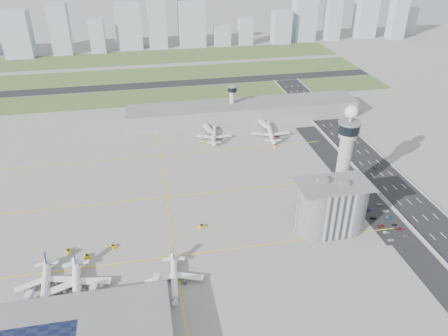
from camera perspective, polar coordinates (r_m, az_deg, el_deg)
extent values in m
plane|color=gray|center=(271.71, 1.43, -6.33)|extent=(1000.00, 1000.00, 0.00)
cube|color=#475F2D|center=(468.68, -6.97, 9.41)|extent=(480.00, 50.00, 0.08)
cube|color=#3D5829|center=(539.72, -7.68, 12.06)|extent=(480.00, 60.00, 0.08)
cube|color=#455829|center=(616.53, -8.27, 14.21)|extent=(480.00, 70.00, 0.08)
cube|color=black|center=(503.58, -7.35, 10.82)|extent=(480.00, 22.00, 0.10)
cube|color=black|center=(313.52, 22.47, -3.48)|extent=(28.00, 500.00, 0.10)
cube|color=#9E9E99|center=(306.15, 20.27, -3.72)|extent=(0.60, 500.00, 1.20)
cube|color=#9E9E99|center=(320.80, 24.59, -3.08)|extent=(0.60, 500.00, 1.20)
cube|color=black|center=(294.15, 19.33, -5.12)|extent=(18.00, 260.00, 0.08)
cube|color=black|center=(284.94, 20.10, -6.49)|extent=(20.00, 44.00, 0.10)
cube|color=yellow|center=(243.93, -6.43, -11.39)|extent=(260.00, 0.60, 0.01)
cube|color=yellow|center=(292.08, -7.55, -3.78)|extent=(260.00, 0.60, 0.01)
cube|color=yellow|center=(343.98, -8.33, 1.61)|extent=(260.00, 0.60, 0.01)
cube|color=yellow|center=(292.08, -7.55, -3.78)|extent=(0.60, 260.00, 0.01)
cylinder|color=#ADAAA5|center=(287.27, 15.31, 0.32)|extent=(8.40, 8.40, 48.00)
cylinder|color=#ADAAA5|center=(277.64, 15.90, 4.29)|extent=(11.00, 11.00, 4.00)
cylinder|color=black|center=(276.04, 16.01, 5.04)|extent=(13.00, 13.00, 6.00)
cylinder|color=slate|center=(274.68, 16.11, 5.71)|extent=(14.00, 14.00, 1.00)
cylinder|color=#ADAAA5|center=(273.74, 16.18, 6.19)|extent=(1.60, 1.60, 5.00)
sphere|color=white|center=(272.08, 16.31, 7.05)|extent=(8.00, 8.00, 8.00)
cylinder|color=#ADAAA5|center=(400.55, 1.06, 8.24)|extent=(5.00, 5.00, 28.00)
cylinder|color=black|center=(395.38, 1.08, 10.26)|extent=(8.00, 8.00, 4.00)
cylinder|color=slate|center=(394.56, 1.09, 10.61)|extent=(8.60, 8.60, 0.80)
cube|color=#B2B2B7|center=(260.98, 13.79, -4.96)|extent=(18.00, 24.00, 30.00)
cylinder|color=#B2B2B7|center=(257.63, 11.96, -5.21)|extent=(24.00, 24.00, 30.00)
cylinder|color=#B2B2B7|center=(264.59, 15.58, -4.71)|extent=(24.00, 24.00, 30.00)
cube|color=slate|center=(252.83, 14.20, -2.07)|extent=(42.00, 24.00, 0.80)
cube|color=slate|center=(252.00, 12.73, -1.56)|extent=(6.00, 5.00, 3.00)
cube|color=slate|center=(252.70, 15.45, -1.93)|extent=(5.00, 4.00, 2.40)
cube|color=gray|center=(403.22, 2.51, 7.37)|extent=(210.00, 32.00, 15.00)
cube|color=slate|center=(400.32, 2.54, 8.42)|extent=(210.00, 32.00, 0.80)
cube|color=slate|center=(201.56, -19.63, -19.40)|extent=(84.00, 42.00, 0.80)
imported|color=silver|center=(269.67, 20.98, -8.77)|extent=(3.84, 1.65, 1.29)
imported|color=slate|center=(274.83, 20.44, -7.86)|extent=(4.09, 1.72, 1.31)
imported|color=maroon|center=(278.99, 19.78, -7.13)|extent=(4.04, 1.91, 1.11)
imported|color=black|center=(284.23, 18.92, -6.21)|extent=(4.08, 1.78, 1.17)
imported|color=navy|center=(290.59, 18.23, -5.23)|extent=(3.58, 1.45, 1.22)
imported|color=silver|center=(295.30, 17.72, -4.53)|extent=(3.85, 1.64, 1.23)
imported|color=gray|center=(276.23, 22.71, -8.18)|extent=(4.23, 2.49, 1.11)
imported|color=maroon|center=(280.62, 21.96, -7.35)|extent=(4.17, 1.71, 1.21)
imported|color=black|center=(282.89, 21.35, -6.92)|extent=(3.29, 1.59, 1.08)
imported|color=navy|center=(287.98, 20.69, -6.07)|extent=(3.62, 1.41, 1.17)
imported|color=silver|center=(293.40, 20.36, -5.28)|extent=(4.61, 2.48, 1.23)
imported|color=gray|center=(298.46, 19.68, -4.51)|extent=(4.45, 2.39, 1.23)
imported|color=#292A2C|center=(341.00, 19.14, 0.03)|extent=(1.51, 3.81, 1.23)
imported|color=#12214C|center=(408.98, 14.76, 5.68)|extent=(2.44, 4.69, 1.26)
imported|color=#9A9A9A|center=(451.30, 10.05, 8.46)|extent=(1.65, 3.72, 1.24)
cube|color=#9EADC1|center=(661.76, -25.42, 15.53)|extent=(35.81, 28.65, 60.36)
cube|color=#9EADC1|center=(654.83, -20.64, 16.62)|extent=(25.49, 20.39, 66.89)
cube|color=#9EADC1|center=(649.65, -16.23, 16.22)|extent=(20.04, 16.03, 45.20)
cube|color=#9EADC1|center=(664.50, -12.36, 17.67)|extent=(35.76, 28.61, 61.22)
cube|color=#9EADC1|center=(657.79, -8.80, 18.85)|extent=(26.33, 21.06, 83.39)
cube|color=#9EADC1|center=(664.59, -4.24, 18.27)|extent=(36.96, 29.57, 62.11)
cube|color=#9EADC1|center=(666.26, -0.25, 16.86)|extent=(23.01, 18.41, 27.75)
cube|color=#9EADC1|center=(672.06, 2.83, 17.43)|extent=(20.22, 16.18, 38.97)
cube|color=#9EADC1|center=(683.96, 7.49, 17.78)|extent=(26.14, 20.92, 46.89)
cube|color=#9EADC1|center=(704.91, 10.48, 19.32)|extent=(32.26, 25.81, 81.20)
cube|color=#9EADC1|center=(716.36, 14.06, 18.61)|extent=(21.59, 17.28, 68.75)
cube|color=#9EADC1|center=(750.45, 18.01, 18.34)|extent=(30.25, 24.20, 63.40)
cube|color=#9EADC1|center=(754.25, 21.77, 18.10)|extent=(23.04, 18.43, 71.56)
cube|color=#9EADC1|center=(798.93, 22.87, 17.31)|extent=(22.64, 18.11, 41.06)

